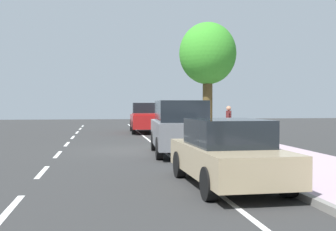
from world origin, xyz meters
The scene contains 13 objects.
ground centered at (0.00, 0.00, 0.00)m, with size 73.56×73.56×0.00m, color #2F2F2F.
sidewalk centered at (4.16, 0.00, 0.07)m, with size 3.63×45.98×0.14m, color #B198A7.
curb_edge centered at (2.27, 0.00, 0.07)m, with size 0.16×45.98×0.14m, color gray.
lane_stripe_centre centered at (-3.21, -0.89, 0.00)m, with size 0.14×44.20×0.01m.
lane_stripe_bike_edge centered at (0.80, 0.00, 0.00)m, with size 0.12×45.98×0.01m, color white.
parked_sedan_tan_second centered at (1.20, -7.82, 0.75)m, with size 1.94×4.45×1.52m.
parked_suv_grey_mid centered at (1.26, -1.52, 1.03)m, with size 2.18×4.80×1.99m.
parked_pickup_red_far centered at (1.28, 11.02, 0.90)m, with size 2.16×5.36×1.95m.
bicycle_at_curb centered at (1.80, 3.25, 0.37)m, with size 1.71×0.46×0.74m.
cyclist_with_backpack centered at (2.03, 2.80, 0.97)m, with size 0.48×0.60×1.61m.
street_tree_mid_block centered at (3.51, 3.33, 4.26)m, with size 2.77×2.77×5.70m.
pedestrian_on_phone centered at (4.45, 2.91, 1.06)m, with size 0.35×0.58×1.63m.
fire_hydrant centered at (2.70, 2.65, 0.57)m, with size 0.22×0.22×0.84m.
Camera 1 is at (-1.59, -17.28, 1.86)m, focal length 46.37 mm.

